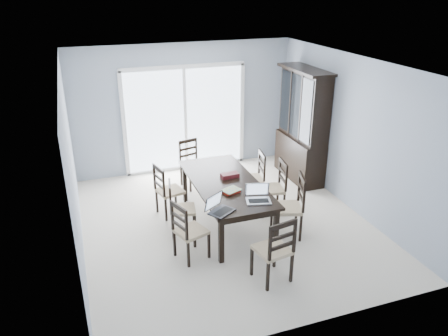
{
  "coord_description": "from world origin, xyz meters",
  "views": [
    {
      "loc": [
        -2.1,
        -5.9,
        3.68
      ],
      "look_at": [
        -0.03,
        0.0,
        0.99
      ],
      "focal_mm": 35.0,
      "sensor_mm": 36.0,
      "label": 1
    }
  ],
  "objects_px": {
    "dining_table": "(226,186)",
    "chair_right_near": "(294,200)",
    "laptop_dark": "(222,209)",
    "chair_right_mid": "(277,181)",
    "cell_phone": "(254,202)",
    "chair_left_near": "(186,226)",
    "china_hutch": "(302,127)",
    "chair_left_mid": "(177,203)",
    "chair_end_far": "(191,158)",
    "game_box": "(230,175)",
    "laptop_silver": "(259,198)",
    "chair_left_far": "(165,185)",
    "chair_right_far": "(256,172)",
    "hot_tub": "(154,132)",
    "chair_end_near": "(277,244)"
  },
  "relations": [
    {
      "from": "chair_right_mid",
      "to": "laptop_dark",
      "type": "xyz_separation_m",
      "value": [
        -1.33,
        -1.0,
        0.24
      ]
    },
    {
      "from": "dining_table",
      "to": "chair_left_far",
      "type": "height_order",
      "value": "chair_left_far"
    },
    {
      "from": "laptop_silver",
      "to": "cell_phone",
      "type": "xyz_separation_m",
      "value": [
        -0.07,
        0.01,
        -0.05
      ]
    },
    {
      "from": "laptop_silver",
      "to": "cell_phone",
      "type": "distance_m",
      "value": 0.09
    },
    {
      "from": "chair_right_far",
      "to": "cell_phone",
      "type": "distance_m",
      "value": 1.51
    },
    {
      "from": "dining_table",
      "to": "hot_tub",
      "type": "relative_size",
      "value": 1.17
    },
    {
      "from": "laptop_silver",
      "to": "dining_table",
      "type": "bearing_deg",
      "value": 120.16
    },
    {
      "from": "laptop_dark",
      "to": "chair_right_near",
      "type": "bearing_deg",
      "value": -22.17
    },
    {
      "from": "chair_right_mid",
      "to": "chair_end_far",
      "type": "relative_size",
      "value": 1.03
    },
    {
      "from": "china_hutch",
      "to": "game_box",
      "type": "xyz_separation_m",
      "value": [
        -1.9,
        -1.11,
        -0.29
      ]
    },
    {
      "from": "china_hutch",
      "to": "laptop_dark",
      "type": "distance_m",
      "value": 3.24
    },
    {
      "from": "china_hutch",
      "to": "chair_right_far",
      "type": "relative_size",
      "value": 2.06
    },
    {
      "from": "chair_left_near",
      "to": "hot_tub",
      "type": "xyz_separation_m",
      "value": [
        0.4,
        4.45,
        -0.1
      ]
    },
    {
      "from": "chair_left_near",
      "to": "game_box",
      "type": "distance_m",
      "value": 1.36
    },
    {
      "from": "dining_table",
      "to": "chair_right_mid",
      "type": "xyz_separation_m",
      "value": [
        0.95,
        0.09,
        -0.1
      ]
    },
    {
      "from": "chair_left_near",
      "to": "chair_end_far",
      "type": "bearing_deg",
      "value": 143.6
    },
    {
      "from": "laptop_silver",
      "to": "china_hutch",
      "type": "bearing_deg",
      "value": 62.86
    },
    {
      "from": "dining_table",
      "to": "laptop_silver",
      "type": "bearing_deg",
      "value": -74.17
    },
    {
      "from": "chair_right_mid",
      "to": "cell_phone",
      "type": "distance_m",
      "value": 1.19
    },
    {
      "from": "chair_left_far",
      "to": "laptop_silver",
      "type": "distance_m",
      "value": 1.77
    },
    {
      "from": "chair_right_near",
      "to": "cell_phone",
      "type": "xyz_separation_m",
      "value": [
        -0.71,
        -0.11,
        0.14
      ]
    },
    {
      "from": "chair_left_far",
      "to": "chair_right_mid",
      "type": "height_order",
      "value": "chair_right_mid"
    },
    {
      "from": "chair_left_mid",
      "to": "chair_right_mid",
      "type": "distance_m",
      "value": 1.76
    },
    {
      "from": "dining_table",
      "to": "chair_left_mid",
      "type": "xyz_separation_m",
      "value": [
        -0.81,
        -0.03,
        -0.14
      ]
    },
    {
      "from": "chair_end_far",
      "to": "cell_phone",
      "type": "distance_m",
      "value": 2.42
    },
    {
      "from": "chair_right_far",
      "to": "laptop_silver",
      "type": "height_order",
      "value": "chair_right_far"
    },
    {
      "from": "chair_left_near",
      "to": "china_hutch",
      "type": "bearing_deg",
      "value": 105.57
    },
    {
      "from": "china_hutch",
      "to": "chair_left_mid",
      "type": "relative_size",
      "value": 2.17
    },
    {
      "from": "cell_phone",
      "to": "chair_left_near",
      "type": "bearing_deg",
      "value": -168.65
    },
    {
      "from": "china_hutch",
      "to": "chair_end_far",
      "type": "xyz_separation_m",
      "value": [
        -2.15,
        0.37,
        -0.52
      ]
    },
    {
      "from": "dining_table",
      "to": "chair_right_near",
      "type": "xyz_separation_m",
      "value": [
        0.86,
        -0.67,
        -0.06
      ]
    },
    {
      "from": "dining_table",
      "to": "hot_tub",
      "type": "xyz_separation_m",
      "value": [
        -0.46,
        3.69,
        -0.22
      ]
    },
    {
      "from": "chair_left_far",
      "to": "hot_tub",
      "type": "height_order",
      "value": "chair_left_far"
    },
    {
      "from": "dining_table",
      "to": "laptop_dark",
      "type": "height_order",
      "value": "laptop_dark"
    },
    {
      "from": "chair_left_near",
      "to": "chair_left_far",
      "type": "xyz_separation_m",
      "value": [
        0.0,
        1.36,
        0.01
      ]
    },
    {
      "from": "chair_end_near",
      "to": "chair_right_near",
      "type": "bearing_deg",
      "value": 42.48
    },
    {
      "from": "china_hutch",
      "to": "laptop_dark",
      "type": "relative_size",
      "value": 5.16
    },
    {
      "from": "dining_table",
      "to": "hot_tub",
      "type": "bearing_deg",
      "value": 97.08
    },
    {
      "from": "chair_end_near",
      "to": "cell_phone",
      "type": "xyz_separation_m",
      "value": [
        0.05,
        0.89,
        0.17
      ]
    },
    {
      "from": "chair_left_far",
      "to": "chair_right_near",
      "type": "relative_size",
      "value": 0.91
    },
    {
      "from": "chair_end_far",
      "to": "game_box",
      "type": "relative_size",
      "value": 3.69
    },
    {
      "from": "chair_left_far",
      "to": "chair_right_far",
      "type": "bearing_deg",
      "value": 76.47
    },
    {
      "from": "china_hutch",
      "to": "chair_right_near",
      "type": "xyz_separation_m",
      "value": [
        -1.16,
        -1.92,
        -0.46
      ]
    },
    {
      "from": "chair_right_mid",
      "to": "hot_tub",
      "type": "bearing_deg",
      "value": 30.23
    },
    {
      "from": "chair_right_mid",
      "to": "chair_right_far",
      "type": "distance_m",
      "value": 0.52
    },
    {
      "from": "cell_phone",
      "to": "dining_table",
      "type": "bearing_deg",
      "value": 112.9
    },
    {
      "from": "china_hutch",
      "to": "chair_right_near",
      "type": "distance_m",
      "value": 2.29
    },
    {
      "from": "chair_right_near",
      "to": "laptop_silver",
      "type": "relative_size",
      "value": 2.9
    },
    {
      "from": "cell_phone",
      "to": "hot_tub",
      "type": "relative_size",
      "value": 0.06
    },
    {
      "from": "chair_end_near",
      "to": "chair_right_mid",
      "type": "bearing_deg",
      "value": 54.19
    }
  ]
}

